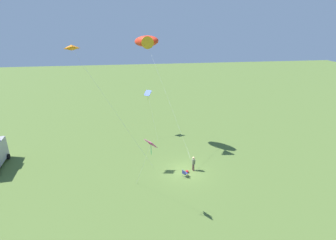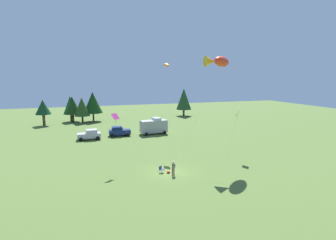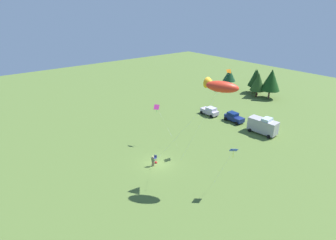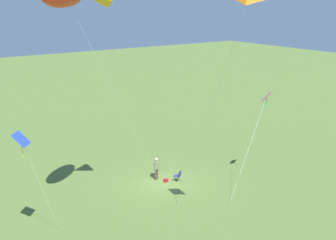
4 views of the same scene
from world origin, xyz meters
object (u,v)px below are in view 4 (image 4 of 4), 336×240
(person_kite_flyer, at_px, (156,167))
(kite_diamond_blue, at_px, (22,141))
(folding_chair, at_px, (178,175))
(kite_diamond_rainbow, at_px, (266,99))
(backpack_on_grass, at_px, (166,180))

(person_kite_flyer, xyz_separation_m, kite_diamond_blue, (11.26, 4.21, 5.20))
(folding_chair, xyz_separation_m, kite_diamond_rainbow, (-4.78, 3.98, 6.01))
(kite_diamond_blue, bearing_deg, backpack_on_grass, -163.53)
(folding_chair, distance_m, kite_diamond_rainbow, 8.65)
(person_kite_flyer, relative_size, kite_diamond_blue, 0.26)
(kite_diamond_blue, distance_m, kite_diamond_rainbow, 17.21)
(backpack_on_grass, relative_size, kite_diamond_blue, 0.05)
(folding_chair, bearing_deg, kite_diamond_rainbow, -162.72)
(kite_diamond_rainbow, bearing_deg, folding_chair, -39.76)
(kite_diamond_blue, bearing_deg, folding_chair, -166.59)
(backpack_on_grass, xyz_separation_m, kite_diamond_rainbow, (-5.59, 4.45, 6.39))
(person_kite_flyer, distance_m, kite_diamond_blue, 13.10)
(person_kite_flyer, relative_size, backpack_on_grass, 5.44)
(person_kite_flyer, relative_size, kite_diamond_rainbow, 0.25)
(person_kite_flyer, xyz_separation_m, backpack_on_grass, (-0.34, 0.79, -0.91))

